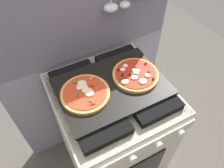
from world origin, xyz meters
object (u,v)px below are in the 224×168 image
at_px(baking_tray, 112,86).
at_px(pizza_right, 136,75).
at_px(pizza_left, 85,93).
at_px(stove, 112,131).

relative_size(baking_tray, pizza_right, 2.26).
height_order(pizza_left, pizza_right, pizza_right).
xyz_separation_m(stove, pizza_right, (0.14, -0.00, 0.48)).
relative_size(baking_tray, pizza_left, 2.26).
bearing_deg(baking_tray, pizza_right, -1.56).
height_order(stove, pizza_right, pizza_right).
bearing_deg(baking_tray, pizza_left, 176.98).
xyz_separation_m(baking_tray, pizza_right, (0.14, -0.00, 0.02)).
distance_m(stove, pizza_right, 0.50).
distance_m(stove, pizza_left, 0.50).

